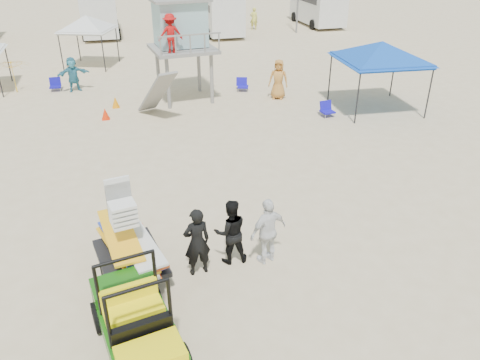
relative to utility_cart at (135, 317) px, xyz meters
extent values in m
plane|color=beige|center=(2.53, 0.88, -0.87)|extent=(140.00, 140.00, 0.00)
cube|color=#15530D|center=(0.02, 0.03, -0.33)|extent=(1.65, 2.63, 0.43)
cube|color=yellow|center=(0.02, 0.03, -0.06)|extent=(1.23, 0.88, 0.24)
cube|color=black|center=(0.02, 2.33, -0.38)|extent=(1.70, 2.19, 0.12)
cylinder|color=black|center=(-0.55, 2.33, -0.61)|extent=(0.30, 0.55, 0.52)
imported|color=black|center=(1.52, 2.03, 0.00)|extent=(0.68, 0.50, 1.73)
imported|color=black|center=(2.37, 2.28, -0.04)|extent=(0.83, 0.65, 1.66)
imported|color=white|center=(3.22, 2.03, -0.01)|extent=(1.09, 0.74, 1.71)
cylinder|color=gray|center=(2.28, 13.93, 0.29)|extent=(0.17, 0.17, 2.31)
cube|color=gray|center=(3.30, 14.95, 1.52)|extent=(3.05, 3.05, 0.15)
cube|color=#93BBBE|center=(3.30, 15.23, 2.60)|extent=(2.31, 2.06, 1.94)
imported|color=#B20F0F|center=(2.56, 14.03, 2.40)|extent=(1.05, 0.60, 1.62)
cylinder|color=black|center=(9.74, 9.80, 0.26)|extent=(0.06, 0.06, 2.25)
pyramid|color=#1048B6|center=(11.33, 11.39, 2.13)|extent=(3.59, 3.59, 0.80)
cube|color=#1048B6|center=(11.33, 11.39, 1.33)|extent=(3.59, 3.59, 0.18)
cylinder|color=black|center=(-2.31, 21.40, 0.21)|extent=(0.06, 0.06, 2.16)
pyramid|color=silver|center=(-1.07, 22.63, 2.04)|extent=(3.38, 3.38, 0.80)
cube|color=silver|center=(-1.07, 22.63, 1.24)|extent=(3.38, 3.38, 0.18)
imported|color=yellow|center=(-4.64, 18.18, -0.06)|extent=(2.50, 2.50, 1.61)
cone|color=red|center=(-0.44, 13.12, -0.62)|extent=(0.34, 0.34, 0.50)
cone|color=orange|center=(0.03, 14.58, -0.62)|extent=(0.34, 0.34, 0.50)
cube|color=#120E9C|center=(-2.81, 17.96, -0.65)|extent=(0.54, 0.50, 0.06)
cube|color=#120E9C|center=(-2.81, 18.20, -0.45)|extent=(0.54, 0.17, 0.44)
cylinder|color=#B2B2B7|center=(-3.03, 17.76, -0.77)|extent=(0.03, 0.03, 0.20)
cube|color=#1610B6|center=(8.85, 10.97, -0.65)|extent=(0.60, 0.56, 0.06)
cube|color=#1610B6|center=(8.85, 11.21, -0.45)|extent=(0.56, 0.24, 0.44)
cylinder|color=#B2B2B7|center=(8.63, 10.77, -0.77)|extent=(0.03, 0.03, 0.20)
cube|color=#1611B8|center=(6.30, 15.50, -0.65)|extent=(0.67, 0.65, 0.06)
cube|color=#1611B8|center=(6.30, 15.74, -0.45)|extent=(0.57, 0.34, 0.44)
cylinder|color=#B2B2B7|center=(6.08, 15.30, -0.77)|extent=(0.03, 0.03, 0.20)
cube|color=silver|center=(-0.47, 32.38, 0.88)|extent=(2.50, 6.50, 3.00)
cube|color=black|center=(-0.47, 32.38, 1.33)|extent=(2.54, 5.20, 0.50)
cylinder|color=black|center=(-1.72, 30.30, -0.47)|extent=(0.25, 0.80, 0.80)
cube|color=silver|center=(8.53, 30.88, 0.88)|extent=(2.50, 7.00, 3.00)
cube|color=black|center=(8.53, 30.88, 1.33)|extent=(2.54, 5.60, 0.50)
cylinder|color=black|center=(7.28, 28.64, -0.47)|extent=(0.25, 0.80, 0.80)
cube|color=silver|center=(17.53, 32.38, 0.88)|extent=(2.50, 6.60, 3.00)
cylinder|color=black|center=(16.28, 30.27, -0.47)|extent=(0.25, 0.80, 0.80)
imported|color=#BC7D35|center=(7.61, 13.93, 0.06)|extent=(1.08, 0.92, 1.86)
imported|color=teal|center=(-1.86, 17.72, -0.02)|extent=(1.65, 0.91, 1.69)
imported|color=#DAD951|center=(11.64, 31.59, 0.00)|extent=(0.71, 0.56, 1.73)
camera|label=1|loc=(0.21, -6.63, 6.20)|focal=35.00mm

